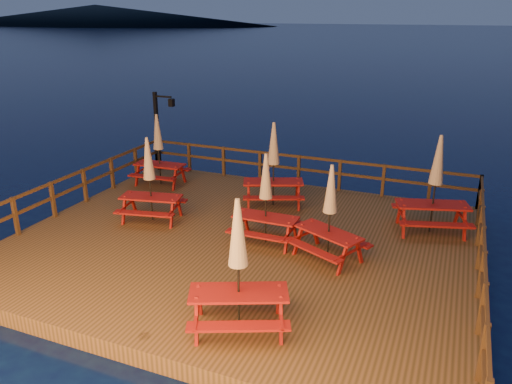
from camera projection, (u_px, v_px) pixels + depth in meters
ground at (243, 253)px, 13.59m from camera, size 500.00×500.00×0.00m
deck at (243, 246)px, 13.53m from camera, size 12.00×10.00×0.40m
deck_piles at (243, 263)px, 13.70m from camera, size 11.44×9.44×1.40m
railing at (267, 192)px, 14.74m from camera, size 11.80×9.75×1.10m
lamp_post at (160, 124)px, 18.73m from camera, size 0.85×0.18×3.00m
headland_left at (96, 15)px, 234.57m from camera, size 180.00×84.00×9.00m
picnic_table_0 at (238, 264)px, 9.24m from camera, size 2.34×2.17×2.69m
picnic_table_1 at (435, 183)px, 13.47m from camera, size 2.30×2.07×2.76m
picnic_table_2 at (273, 163)px, 15.40m from camera, size 2.31×2.13×2.66m
picnic_table_3 at (150, 178)px, 14.29m from camera, size 2.00×1.77×2.50m
picnic_table_4 at (330, 211)px, 12.01m from camera, size 2.14×1.99×2.44m
picnic_table_5 at (159, 149)px, 17.33m from camera, size 1.85×1.56×2.51m
picnic_table_6 at (266, 197)px, 12.91m from camera, size 1.71×1.40×2.44m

